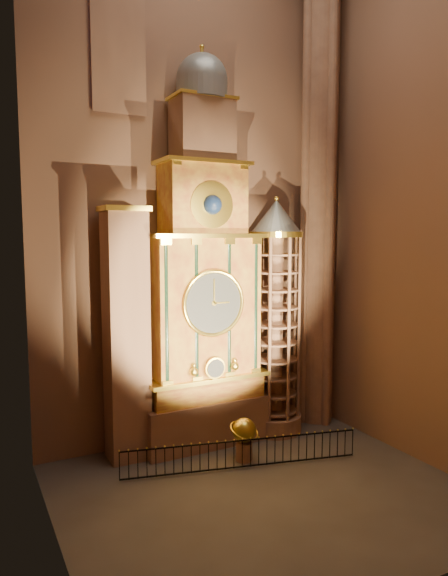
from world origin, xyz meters
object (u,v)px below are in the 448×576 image
iron_railing (242,454)px  stair_turret (275,319)px  celestial_globe (244,435)px  astronomical_clock (203,292)px  portrait_tower (126,334)px

iron_railing → stair_turret: bearing=40.2°
celestial_globe → iron_railing: bearing=-125.3°
astronomical_clock → iron_railing: (0.22, -3.04, -6.07)m
portrait_tower → stair_turret: stair_turret is taller
stair_turret → celestial_globe: (-2.83, -2.14, -4.22)m
astronomical_clock → iron_railing: 6.79m
iron_railing → portrait_tower: bearing=139.8°
celestial_globe → iron_railing: celestial_globe is taller
stair_turret → celestial_globe: size_ratio=6.17×
portrait_tower → iron_railing: size_ratio=1.12×
portrait_tower → stair_turret: (6.90, -0.28, 0.12)m
stair_turret → celestial_globe: stair_turret is taller
astronomical_clock → portrait_tower: astronomical_clock is taller
portrait_tower → celestial_globe: 6.26m
portrait_tower → celestial_globe: size_ratio=5.83×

